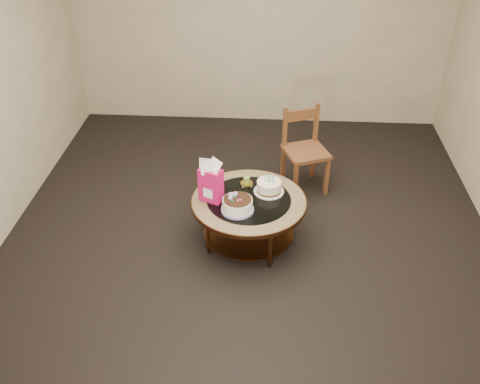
# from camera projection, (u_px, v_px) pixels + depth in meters

# --- Properties ---
(ground) EXTENTS (5.00, 5.00, 0.00)m
(ground) POSITION_uv_depth(u_px,v_px,m) (248.00, 240.00, 4.93)
(ground) COLOR black
(ground) RESTS_ON ground
(room_walls) EXTENTS (4.52, 5.02, 2.61)m
(room_walls) POSITION_uv_depth(u_px,v_px,m) (250.00, 83.00, 4.07)
(room_walls) COLOR #BFAC90
(room_walls) RESTS_ON ground
(coffee_table) EXTENTS (1.02, 1.02, 0.46)m
(coffee_table) POSITION_uv_depth(u_px,v_px,m) (249.00, 207.00, 4.72)
(coffee_table) COLOR brown
(coffee_table) RESTS_ON ground
(decorated_cake) EXTENTS (0.28, 0.28, 0.16)m
(decorated_cake) POSITION_uv_depth(u_px,v_px,m) (237.00, 205.00, 4.51)
(decorated_cake) COLOR #A187BF
(decorated_cake) RESTS_ON coffee_table
(cream_cake) EXTENTS (0.27, 0.27, 0.17)m
(cream_cake) POSITION_uv_depth(u_px,v_px,m) (269.00, 187.00, 4.74)
(cream_cake) COLOR white
(cream_cake) RESTS_ON coffee_table
(gift_bag) EXTENTS (0.23, 0.20, 0.40)m
(gift_bag) POSITION_uv_depth(u_px,v_px,m) (211.00, 181.00, 4.56)
(gift_bag) COLOR #E81577
(gift_bag) RESTS_ON coffee_table
(pillar_candle) EXTENTS (0.11, 0.11, 0.09)m
(pillar_candle) POSITION_uv_depth(u_px,v_px,m) (247.00, 182.00, 4.86)
(pillar_candle) COLOR #EBD561
(pillar_candle) RESTS_ON coffee_table
(dining_chair) EXTENTS (0.52, 0.52, 0.87)m
(dining_chair) POSITION_uv_depth(u_px,v_px,m) (305.00, 149.00, 5.44)
(dining_chair) COLOR brown
(dining_chair) RESTS_ON ground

